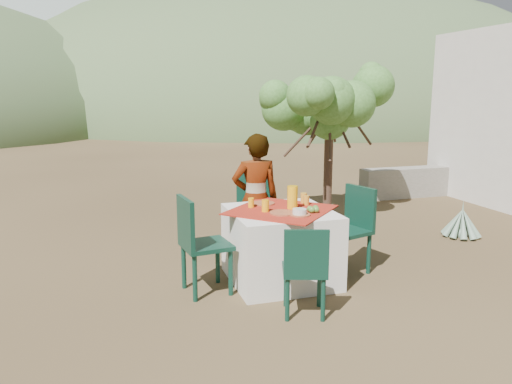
% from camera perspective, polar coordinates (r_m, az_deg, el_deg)
% --- Properties ---
extents(ground, '(160.00, 160.00, 0.00)m').
position_cam_1_polar(ground, '(5.41, 8.24, -9.76)').
color(ground, '#3B2C1B').
rests_on(ground, ground).
extents(table, '(1.30, 1.30, 0.76)m').
position_cam_1_polar(table, '(5.20, 2.83, -6.10)').
color(table, white).
rests_on(table, ground).
extents(chair_far, '(0.56, 0.56, 0.97)m').
position_cam_1_polar(chair_far, '(6.20, -0.23, -1.73)').
color(chair_far, '#0B2E22').
rests_on(chair_far, ground).
extents(chair_near, '(0.48, 0.48, 0.82)m').
position_cam_1_polar(chair_near, '(4.37, 5.63, -8.59)').
color(chair_near, '#0B2E22').
rests_on(chair_near, ground).
extents(chair_left, '(0.50, 0.50, 0.96)m').
position_cam_1_polar(chair_left, '(4.86, -6.64, -5.53)').
color(chair_left, '#0B2E22').
rests_on(chair_left, ground).
extents(chair_right, '(0.54, 0.54, 0.94)m').
position_cam_1_polar(chair_right, '(5.53, 10.91, -3.73)').
color(chair_right, '#0B2E22').
rests_on(chair_right, ground).
extents(person, '(0.57, 0.40, 1.49)m').
position_cam_1_polar(person, '(5.67, -0.05, -0.80)').
color(person, '#8C6651').
rests_on(person, ground).
extents(shrub_tree, '(1.76, 1.72, 2.07)m').
position_cam_1_polar(shrub_tree, '(7.66, 8.66, 8.94)').
color(shrub_tree, '#452D22').
rests_on(shrub_tree, ground).
extents(agave, '(0.52, 0.53, 0.56)m').
position_cam_1_polar(agave, '(7.34, 22.45, -3.32)').
color(agave, gray).
rests_on(agave, ground).
extents(stone_wall, '(2.60, 0.35, 0.55)m').
position_cam_1_polar(stone_wall, '(9.98, 18.71, 1.17)').
color(stone_wall, gray).
rests_on(stone_wall, ground).
extents(hill_near_right, '(48.00, 48.00, 20.00)m').
position_cam_1_polar(hill_near_right, '(43.01, 2.16, 8.80)').
color(hill_near_right, '#3E532E').
rests_on(hill_near_right, ground).
extents(hill_far_center, '(60.00, 60.00, 24.00)m').
position_cam_1_polar(hill_far_center, '(56.61, -19.21, 8.81)').
color(hill_far_center, slate).
rests_on(hill_far_center, ground).
extents(hill_far_right, '(36.00, 36.00, 14.00)m').
position_cam_1_polar(hill_far_right, '(58.92, 13.87, 9.18)').
color(hill_far_right, slate).
rests_on(hill_far_right, ground).
extents(plate_far, '(0.25, 0.25, 0.01)m').
position_cam_1_polar(plate_far, '(5.34, 0.83, -1.30)').
color(plate_far, brown).
rests_on(plate_far, table).
extents(plate_near, '(0.26, 0.26, 0.01)m').
position_cam_1_polar(plate_near, '(4.93, 3.04, -2.40)').
color(plate_near, brown).
rests_on(plate_near, table).
extents(glass_far, '(0.06, 0.06, 0.10)m').
position_cam_1_polar(glass_far, '(5.17, -0.56, -1.23)').
color(glass_far, '#FFB010').
rests_on(glass_far, table).
extents(glass_near, '(0.07, 0.07, 0.12)m').
position_cam_1_polar(glass_near, '(4.99, 1.08, -1.58)').
color(glass_near, '#FFB010').
rests_on(glass_near, table).
extents(juice_pitcher, '(0.11, 0.11, 0.24)m').
position_cam_1_polar(juice_pitcher, '(5.12, 4.19, -0.61)').
color(juice_pitcher, '#FFB010').
rests_on(juice_pitcher, table).
extents(bowl_plate, '(0.22, 0.22, 0.01)m').
position_cam_1_polar(bowl_plate, '(4.88, 4.99, -2.58)').
color(bowl_plate, brown).
rests_on(bowl_plate, table).
extents(white_bowl, '(0.14, 0.14, 0.05)m').
position_cam_1_polar(white_bowl, '(4.87, 4.99, -2.22)').
color(white_bowl, silver).
rests_on(white_bowl, bowl_plate).
extents(jar_left, '(0.06, 0.06, 0.10)m').
position_cam_1_polar(jar_left, '(5.32, 5.76, -0.94)').
color(jar_left, gold).
rests_on(jar_left, table).
extents(jar_right, '(0.07, 0.07, 0.11)m').
position_cam_1_polar(jar_right, '(5.41, 5.48, -0.67)').
color(jar_right, gold).
rests_on(jar_right, table).
extents(napkin_holder, '(0.09, 0.06, 0.10)m').
position_cam_1_polar(napkin_holder, '(5.25, 4.23, -1.08)').
color(napkin_holder, silver).
rests_on(napkin_holder, table).
extents(fruit_cluster, '(0.13, 0.12, 0.06)m').
position_cam_1_polar(fruit_cluster, '(5.00, 6.57, -1.96)').
color(fruit_cluster, '#517E2D').
rests_on(fruit_cluster, table).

